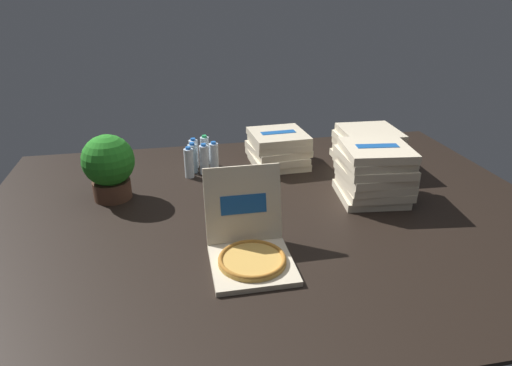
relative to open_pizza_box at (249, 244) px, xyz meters
name	(u,v)px	position (x,y,z in m)	size (l,w,h in m)	color
ground_plane	(270,214)	(0.19, 0.43, -0.09)	(3.20, 2.40, 0.02)	black
open_pizza_box	(249,244)	(0.00, 0.00, 0.00)	(0.37, 0.47, 0.39)	beige
pizza_stack_right_near	(374,173)	(0.83, 0.49, 0.08)	(0.42, 0.42, 0.33)	beige
pizza_stack_right_far	(278,149)	(0.41, 1.12, 0.04)	(0.42, 0.42, 0.24)	beige
pizza_stack_left_far	(366,149)	(0.98, 0.93, 0.06)	(0.41, 0.41, 0.28)	beige
water_bottle_0	(204,159)	(-0.11, 1.05, 0.02)	(0.06, 0.06, 0.21)	white
water_bottle_1	(194,154)	(-0.17, 1.18, 0.02)	(0.06, 0.06, 0.21)	white
water_bottle_2	(214,157)	(-0.05, 1.08, 0.02)	(0.06, 0.06, 0.21)	white
water_bottle_3	(205,150)	(-0.09, 1.23, 0.02)	(0.06, 0.06, 0.21)	silver
water_bottle_4	(189,163)	(-0.22, 1.01, 0.02)	(0.06, 0.06, 0.21)	white
water_bottle_5	(193,158)	(-0.19, 1.09, 0.02)	(0.06, 0.06, 0.21)	silver
potted_plant	(109,165)	(-0.68, 0.79, 0.13)	(0.30, 0.30, 0.39)	#513323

